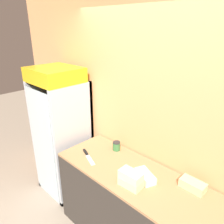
% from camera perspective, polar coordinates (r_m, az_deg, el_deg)
% --- Properties ---
extents(wall_back, '(5.20, 0.10, 2.70)m').
position_cam_1_polar(wall_back, '(2.28, 13.98, -3.73)').
color(wall_back, tan).
rests_on(wall_back, ground_plane).
extents(prep_counter, '(1.91, 0.65, 0.93)m').
position_cam_1_polar(prep_counter, '(2.55, 6.98, -24.87)').
color(prep_counter, '#332D28').
rests_on(prep_counter, ground_plane).
extents(beverage_cooler, '(0.63, 0.62, 1.83)m').
position_cam_1_polar(beverage_cooler, '(3.12, -12.40, -3.89)').
color(beverage_cooler, '#B2B7BC').
rests_on(beverage_cooler, ground_plane).
extents(sandwich_stack_bottom, '(0.22, 0.13, 0.08)m').
position_cam_1_polar(sandwich_stack_bottom, '(2.12, 4.77, -17.82)').
color(sandwich_stack_bottom, beige).
rests_on(sandwich_stack_bottom, prep_counter).
extents(sandwich_stack_middle, '(0.22, 0.13, 0.08)m').
position_cam_1_polar(sandwich_stack_middle, '(2.07, 4.84, -16.15)').
color(sandwich_stack_middle, beige).
rests_on(sandwich_stack_middle, sandwich_stack_bottom).
extents(sandwich_flat_left, '(0.26, 0.20, 0.07)m').
position_cam_1_polar(sandwich_flat_left, '(2.21, 8.65, -16.22)').
color(sandwich_flat_left, beige).
rests_on(sandwich_flat_left, prep_counter).
extents(sandwich_flat_right, '(0.23, 0.12, 0.08)m').
position_cam_1_polar(sandwich_flat_right, '(2.20, 20.33, -17.46)').
color(sandwich_flat_right, tan).
rests_on(sandwich_flat_right, prep_counter).
extents(chefs_knife, '(0.31, 0.15, 0.02)m').
position_cam_1_polar(chefs_knife, '(2.55, -6.52, -11.02)').
color(chefs_knife, silver).
rests_on(chefs_knife, prep_counter).
extents(condiment_jar, '(0.09, 0.09, 0.11)m').
position_cam_1_polar(condiment_jar, '(2.61, 1.17, -8.85)').
color(condiment_jar, '#336B38').
rests_on(condiment_jar, prep_counter).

